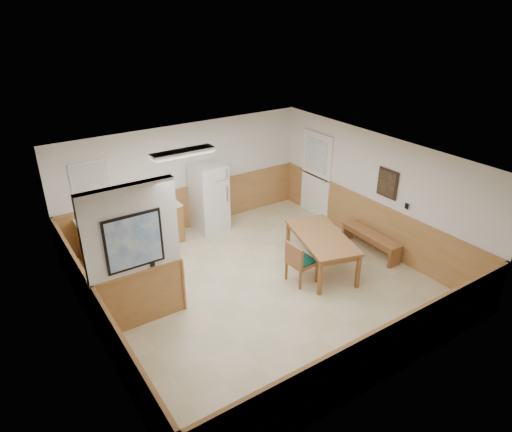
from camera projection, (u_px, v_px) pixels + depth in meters
ground at (259, 285)px, 8.74m from camera, size 6.00×6.00×0.00m
ceiling at (259, 161)px, 7.65m from camera, size 6.00×6.00×0.02m
back_wall at (186, 178)px, 10.45m from camera, size 6.00×0.02×2.50m
right_wall at (376, 192)px, 9.69m from camera, size 0.02×6.00×2.50m
left_wall at (90, 279)px, 6.70m from camera, size 0.02×6.00×2.50m
wainscot_back at (189, 208)px, 10.76m from camera, size 6.00×0.04×1.00m
wainscot_right at (371, 224)px, 10.01m from camera, size 0.04×6.00×1.00m
wainscot_left at (99, 319)px, 7.04m from camera, size 0.04×6.00×1.00m
partition_wall at (135, 260)px, 7.23m from camera, size 1.50×0.20×2.50m
kitchen_counter at (145, 227)px, 9.95m from camera, size 2.20×0.61×1.00m
exterior_door at (316, 175)px, 11.19m from camera, size 0.07×1.02×2.15m
kitchen_window at (92, 185)px, 9.26m from camera, size 0.80×0.04×1.00m
wall_painting at (387, 183)px, 9.32m from camera, size 0.04×0.50×0.60m
fluorescent_fixture at (183, 153)px, 8.26m from camera, size 1.20×0.30×0.09m
refrigerator at (209, 198)px, 10.55m from camera, size 0.75×0.74×1.60m
dining_table at (322, 240)px, 9.02m from camera, size 1.36×1.97×0.75m
dining_bench at (370, 238)px, 9.75m from camera, size 0.37×1.50×0.45m
dining_chair at (298, 260)px, 8.63m from camera, size 0.68×0.49×0.85m
fire_extinguisher at (169, 195)px, 9.98m from camera, size 0.10×0.10×0.39m
soap_bottle at (97, 215)px, 9.25m from camera, size 0.08×0.08×0.19m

